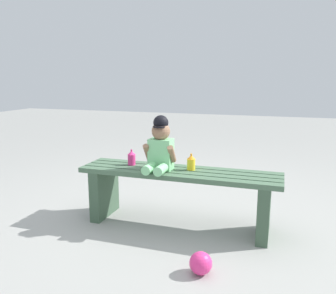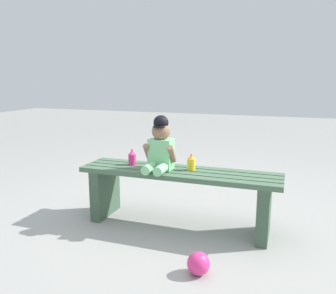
% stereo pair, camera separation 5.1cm
% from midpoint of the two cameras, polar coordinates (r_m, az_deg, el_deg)
% --- Properties ---
extents(ground_plane, '(16.00, 16.00, 0.00)m').
position_cam_midpoint_polar(ground_plane, '(2.71, 1.16, -12.71)').
color(ground_plane, '#999993').
extents(park_bench, '(1.49, 0.35, 0.43)m').
position_cam_midpoint_polar(park_bench, '(2.60, 1.19, -6.87)').
color(park_bench, '#47664C').
rests_on(park_bench, ground_plane).
extents(child_figure, '(0.23, 0.27, 0.40)m').
position_cam_midpoint_polar(child_figure, '(2.53, -1.89, 0.09)').
color(child_figure, '#7FCC8C').
rests_on(child_figure, park_bench).
extents(sippy_cup_left, '(0.06, 0.06, 0.12)m').
position_cam_midpoint_polar(sippy_cup_left, '(2.72, -6.56, -1.75)').
color(sippy_cup_left, '#E5337F').
rests_on(sippy_cup_left, park_bench).
extents(sippy_cup_right, '(0.06, 0.06, 0.12)m').
position_cam_midpoint_polar(sippy_cup_right, '(2.56, 3.27, -2.53)').
color(sippy_cup_right, yellow).
rests_on(sippy_cup_right, park_bench).
extents(toy_ball, '(0.13, 0.13, 0.13)m').
position_cam_midpoint_polar(toy_ball, '(2.09, 4.69, -18.56)').
color(toy_ball, '#E5337F').
rests_on(toy_ball, ground_plane).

